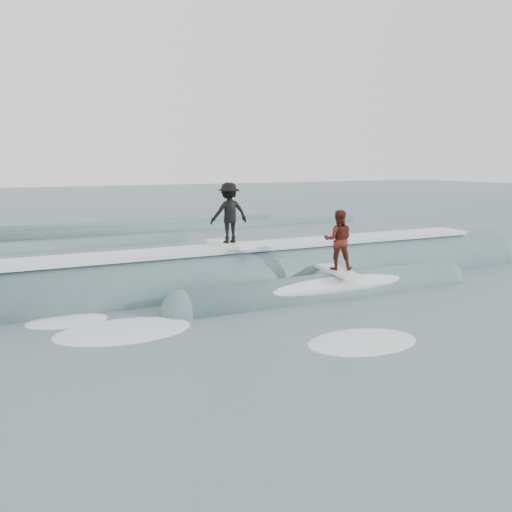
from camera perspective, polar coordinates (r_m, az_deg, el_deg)
name	(u,v)px	position (r m, az deg, el deg)	size (l,w,h in m)	color
ground	(299,312)	(14.79, 4.36, -5.56)	(160.00, 160.00, 0.00)	#3C5058
breaking_wave	(253,286)	(17.51, -0.30, -3.05)	(23.96, 4.01, 2.45)	#3C6563
surfer_black	(229,215)	(17.17, -2.71, 4.12)	(1.19, 2.06, 1.91)	white
surfer_red	(338,243)	(16.60, 8.23, 1.28)	(1.06, 2.06, 1.83)	white
whitewater	(346,319)	(14.22, 9.03, -6.27)	(14.02, 8.12, 0.10)	white
far_swells	(101,236)	(30.69, -15.22, 1.95)	(35.02, 8.65, 0.80)	#3C6563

